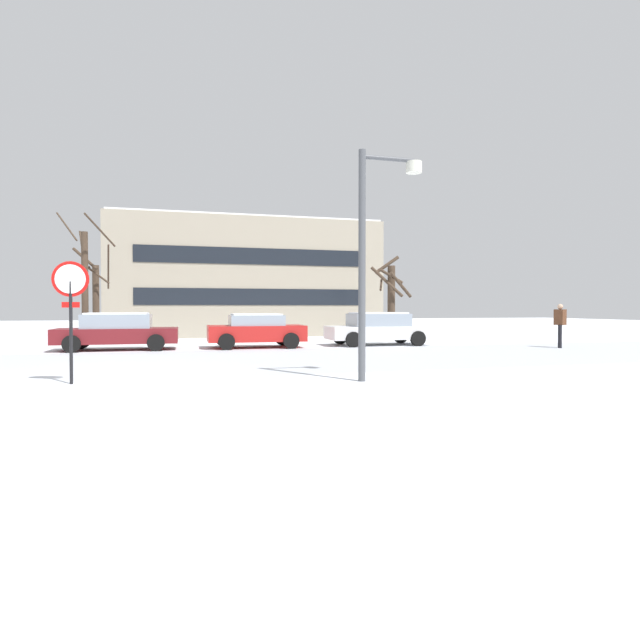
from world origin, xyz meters
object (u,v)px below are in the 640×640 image
(parked_car_white, at_px, (378,328))
(pedestrian_crossing, at_px, (560,322))
(stop_sign, at_px, (71,298))
(parked_car_red, at_px, (256,330))
(parked_car_maroon, at_px, (118,331))
(street_lamp, at_px, (374,240))

(parked_car_white, distance_m, pedestrian_crossing, 7.40)
(stop_sign, height_order, parked_car_red, stop_sign)
(parked_car_maroon, bearing_deg, parked_car_red, -2.53)
(stop_sign, xyz_separation_m, pedestrian_crossing, (17.32, 5.82, -0.80))
(pedestrian_crossing, bearing_deg, parked_car_maroon, 167.91)
(stop_sign, xyz_separation_m, parked_car_maroon, (0.09, 9.51, -1.11))
(street_lamp, bearing_deg, parked_car_red, 95.34)
(parked_car_maroon, xyz_separation_m, pedestrian_crossing, (17.23, -3.69, 0.31))
(street_lamp, relative_size, parked_car_white, 1.14)
(street_lamp, xyz_separation_m, parked_car_white, (4.36, 10.55, -2.42))
(stop_sign, distance_m, parked_car_white, 14.26)
(street_lamp, distance_m, parked_car_maroon, 12.73)
(street_lamp, bearing_deg, stop_sign, 168.82)
(parked_car_white, bearing_deg, street_lamp, -112.45)
(stop_sign, bearing_deg, parked_car_red, 59.64)
(parked_car_white, relative_size, pedestrian_crossing, 2.52)
(stop_sign, xyz_separation_m, street_lamp, (6.42, -1.27, 1.30))
(parked_car_red, xyz_separation_m, parked_car_white, (5.34, 0.00, 0.01))
(street_lamp, relative_size, pedestrian_crossing, 2.87)
(parked_car_maroon, relative_size, pedestrian_crossing, 2.55)
(parked_car_red, bearing_deg, stop_sign, -120.36)
(street_lamp, distance_m, parked_car_white, 11.66)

